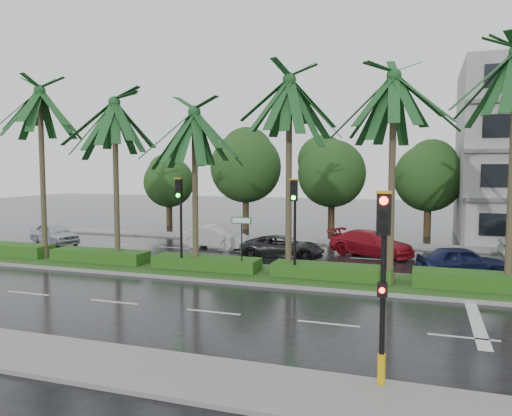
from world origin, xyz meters
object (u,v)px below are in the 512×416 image
(car_red, at_px, (371,243))
(car_blue, at_px, (462,261))
(signal_near, at_px, (383,280))
(car_darkgrey, at_px, (283,247))
(signal_median_left, at_px, (180,210))
(car_white, at_px, (215,237))
(car_silver, at_px, (54,234))
(street_sign, at_px, (242,231))

(car_red, relative_size, car_blue, 1.22)
(car_red, bearing_deg, signal_near, -151.78)
(signal_near, height_order, car_darkgrey, signal_near)
(signal_median_left, height_order, car_darkgrey, signal_median_left)
(car_white, distance_m, car_darkgrey, 5.45)
(signal_near, bearing_deg, car_blue, 79.47)
(car_white, xyz_separation_m, car_blue, (14.00, -3.75, -0.01))
(car_red, bearing_deg, signal_median_left, 155.88)
(car_darkgrey, bearing_deg, car_red, -68.18)
(car_white, xyz_separation_m, car_darkgrey, (5.00, -2.17, -0.06))
(signal_near, xyz_separation_m, car_blue, (2.50, 13.45, -1.82))
(car_silver, bearing_deg, signal_median_left, -93.92)
(signal_median_left, distance_m, car_blue, 13.26)
(car_blue, bearing_deg, car_darkgrey, 59.53)
(car_darkgrey, relative_size, car_red, 0.92)
(signal_median_left, height_order, car_red, signal_median_left)
(car_white, distance_m, car_blue, 14.49)
(signal_near, distance_m, car_silver, 26.77)
(street_sign, distance_m, car_blue, 10.25)
(street_sign, relative_size, car_silver, 0.64)
(signal_near, bearing_deg, car_red, 96.53)
(car_silver, distance_m, car_red, 20.13)
(signal_median_left, relative_size, car_white, 1.04)
(signal_near, height_order, signal_median_left, signal_median_left)
(street_sign, xyz_separation_m, car_silver, (-15.00, 5.28, -1.43))
(signal_median_left, xyz_separation_m, car_red, (8.00, 7.78, -2.29))
(car_white, height_order, car_darkgrey, car_white)
(signal_median_left, bearing_deg, car_white, 101.30)
(car_white, bearing_deg, car_blue, -97.56)
(signal_near, relative_size, car_darkgrey, 0.96)
(street_sign, distance_m, car_silver, 15.97)
(car_silver, height_order, car_blue, car_silver)
(street_sign, bearing_deg, car_red, 56.64)
(car_darkgrey, bearing_deg, street_sign, 167.86)
(signal_near, bearing_deg, car_darkgrey, 113.39)
(signal_near, xyz_separation_m, car_silver, (-22.00, 15.15, -1.81))
(signal_median_left, distance_m, car_darkgrey, 6.81)
(signal_median_left, xyz_separation_m, car_white, (-1.50, 7.51, -2.30))
(car_red, height_order, car_blue, car_red)
(signal_median_left, bearing_deg, car_silver, 155.54)
(signal_near, distance_m, street_sign, 12.11)
(signal_median_left, relative_size, car_blue, 1.08)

